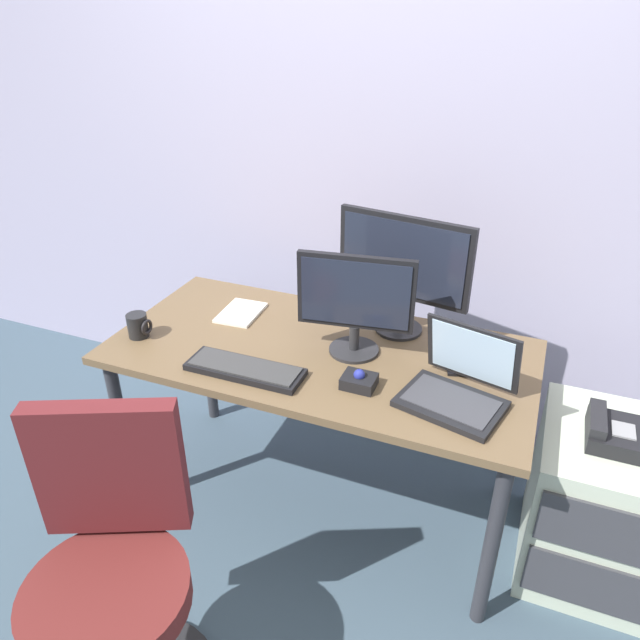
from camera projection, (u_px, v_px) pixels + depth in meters
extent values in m
plane|color=#3C4F5D|center=(320.00, 496.00, 2.50)|extent=(8.00, 8.00, 0.00)
cube|color=#A49EBA|center=(386.00, 125.00, 2.41)|extent=(6.00, 0.10, 2.80)
cube|color=brown|center=(320.00, 352.00, 2.15)|extent=(1.53, 0.75, 0.03)
cylinder|color=#2D2D33|center=(123.00, 435.00, 2.31)|extent=(0.05, 0.05, 0.71)
cylinder|color=#2D2D33|center=(491.00, 546.00, 1.84)|extent=(0.05, 0.05, 0.71)
cylinder|color=#2D2D33|center=(208.00, 356.00, 2.81)|extent=(0.05, 0.05, 0.71)
cylinder|color=#2D2D33|center=(513.00, 427.00, 2.35)|extent=(0.05, 0.05, 0.71)
cube|color=beige|center=(592.00, 502.00, 2.08)|extent=(0.42, 0.52, 0.59)
cube|color=#38383D|center=(602.00, 532.00, 1.80)|extent=(0.38, 0.01, 0.20)
cube|color=#38383D|center=(585.00, 584.00, 1.92)|extent=(0.38, 0.01, 0.20)
cube|color=black|center=(614.00, 434.00, 1.91)|extent=(0.17, 0.20, 0.06)
cube|color=black|center=(598.00, 419.00, 1.91)|extent=(0.05, 0.18, 0.04)
cube|color=gray|center=(624.00, 430.00, 1.88)|extent=(0.07, 0.08, 0.01)
cylinder|color=maroon|center=(106.00, 597.00, 1.54)|extent=(0.44, 0.44, 0.07)
cube|color=#5B1D20|center=(110.00, 469.00, 1.59)|extent=(0.39, 0.22, 0.42)
cylinder|color=#262628|center=(398.00, 329.00, 2.26)|extent=(0.18, 0.18, 0.01)
cylinder|color=#262628|center=(400.00, 312.00, 2.23)|extent=(0.04, 0.04, 0.13)
cube|color=black|center=(404.00, 258.00, 2.12)|extent=(0.51, 0.11, 0.31)
cube|color=#1E2333|center=(402.00, 259.00, 2.11)|extent=(0.47, 0.08, 0.28)
cylinder|color=#262628|center=(354.00, 350.00, 2.13)|extent=(0.18, 0.18, 0.01)
cylinder|color=#262628|center=(354.00, 337.00, 2.10)|extent=(0.04, 0.04, 0.09)
cube|color=black|center=(356.00, 292.00, 2.01)|extent=(0.41, 0.08, 0.27)
cube|color=#1E2333|center=(355.00, 294.00, 2.00)|extent=(0.37, 0.06, 0.24)
cube|color=black|center=(245.00, 370.00, 2.00)|extent=(0.41, 0.14, 0.02)
cube|color=#353535|center=(245.00, 366.00, 2.00)|extent=(0.38, 0.12, 0.01)
cube|color=black|center=(451.00, 404.00, 1.84)|extent=(0.35, 0.29, 0.02)
cube|color=#38383D|center=(451.00, 401.00, 1.83)|extent=(0.30, 0.23, 0.00)
cube|color=black|center=(472.00, 353.00, 1.88)|extent=(0.31, 0.13, 0.22)
cube|color=silver|center=(472.00, 354.00, 1.87)|extent=(0.28, 0.11, 0.19)
cube|color=black|center=(359.00, 381.00, 1.93)|extent=(0.11, 0.09, 0.04)
sphere|color=navy|center=(359.00, 375.00, 1.91)|extent=(0.04, 0.04, 0.04)
cylinder|color=black|center=(138.00, 325.00, 2.20)|extent=(0.08, 0.08, 0.09)
torus|color=black|center=(147.00, 327.00, 2.19)|extent=(0.01, 0.06, 0.06)
cube|color=white|center=(241.00, 313.00, 2.38)|extent=(0.16, 0.22, 0.01)
cube|color=black|center=(456.00, 364.00, 2.05)|extent=(0.10, 0.16, 0.01)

